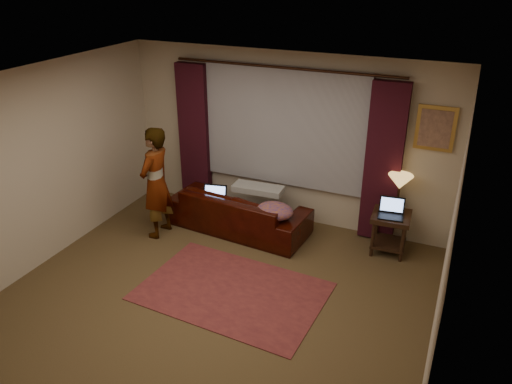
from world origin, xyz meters
The scene contains 20 objects.
floor centered at (0.00, 0.00, -0.01)m, with size 5.00×5.00×0.01m, color brown.
ceiling centered at (0.00, 0.00, 2.60)m, with size 5.00×5.00×0.02m, color silver.
wall_back centered at (0.00, 2.50, 1.30)m, with size 5.00×0.02×2.60m, color #BFB097.
wall_front centered at (0.00, -2.50, 1.30)m, with size 5.00×0.02×2.60m, color #BFB097.
wall_left centered at (-2.50, 0.00, 1.30)m, with size 0.02×5.00×2.60m, color #BFB097.
wall_right centered at (2.50, 0.00, 1.30)m, with size 0.02×5.00×2.60m, color #BFB097.
sheer_curtain centered at (0.00, 2.44, 1.50)m, with size 2.50×0.05×1.80m, color #97969D.
drape_left centered at (-1.50, 2.39, 1.18)m, with size 0.50×0.14×2.30m, color #330D17.
drape_right centered at (1.50, 2.39, 1.18)m, with size 0.50×0.14×2.30m, color #330D17.
curtain_rod centered at (0.00, 2.39, 2.38)m, with size 0.04×0.04×3.40m, color #311B10.
picture_frame centered at (2.10, 2.47, 1.75)m, with size 0.50×0.04×0.60m, color gold.
sofa centered at (-0.46, 1.83, 0.43)m, with size 2.11×0.91×0.85m, color black.
throw_blanket centered at (-0.24, 2.05, 0.86)m, with size 0.76×0.30×0.09m, color #9E9D97.
clothing_pile centered at (0.21, 1.61, 0.54)m, with size 0.54×0.41×0.23m, color brown.
laptop_sofa centered at (-0.80, 1.66, 0.55)m, with size 0.35×0.38×0.26m, color black, non-canonical shape.
area_rug centered at (0.14, 0.36, 0.01)m, with size 2.23×1.49×0.01m, color maroon.
end_table centered at (1.74, 2.09, 0.30)m, with size 0.51×0.51×0.59m, color black.
tiffany_lamp centered at (1.77, 2.22, 0.86)m, with size 0.34×0.34×0.54m, color olive, non-canonical shape.
laptop_table centered at (1.73, 2.00, 0.71)m, with size 0.34×0.37×0.24m, color black, non-canonical shape.
person centered at (-1.49, 1.23, 0.83)m, with size 0.49×0.49×1.66m, color #9E9D97.
Camera 1 is at (2.46, -4.17, 3.77)m, focal length 35.00 mm.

